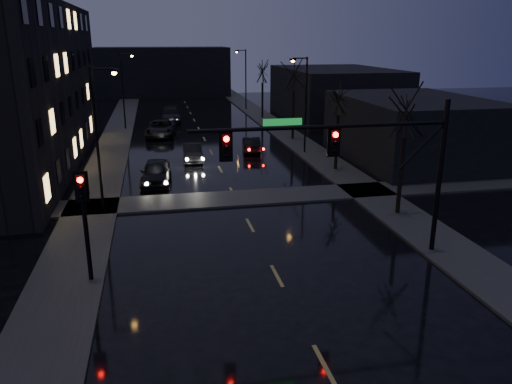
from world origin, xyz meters
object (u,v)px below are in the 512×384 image
oncoming_car_c (161,129)px  oncoming_car_d (171,115)px  oncoming_car_a (156,172)px  oncoming_car_b (193,153)px  lead_car (251,144)px

oncoming_car_c → oncoming_car_d: oncoming_car_c is taller
oncoming_car_a → oncoming_car_b: bearing=69.3°
oncoming_car_b → oncoming_car_c: bearing=103.2°
oncoming_car_a → oncoming_car_b: 6.83m
oncoming_car_a → oncoming_car_d: size_ratio=0.85×
oncoming_car_b → oncoming_car_c: size_ratio=0.71×
oncoming_car_a → lead_car: size_ratio=1.16×
oncoming_car_b → oncoming_car_c: 11.27m
oncoming_car_d → lead_car: (6.22, -17.92, -0.14)m
oncoming_car_a → oncoming_car_d: bearing=90.6°
oncoming_car_a → oncoming_car_d: oncoming_car_a is taller
oncoming_car_c → lead_car: bearing=-43.5°
oncoming_car_a → oncoming_car_c: size_ratio=0.81×
lead_car → oncoming_car_c: bearing=-41.7°
oncoming_car_c → oncoming_car_d: 9.24m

